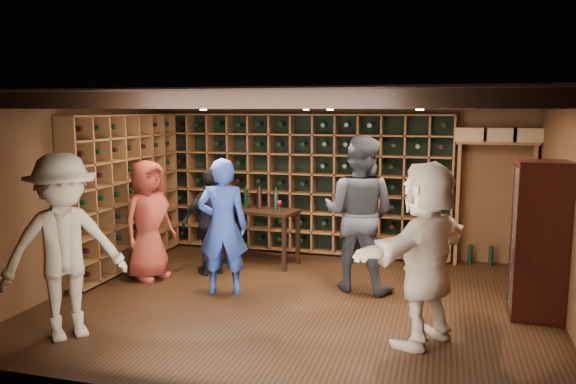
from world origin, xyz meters
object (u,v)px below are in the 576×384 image
(display_cabinet, at_px, (538,244))
(guest_red_floral, at_px, (148,220))
(guest_beige, at_px, (426,254))
(tasting_table, at_px, (261,215))
(man_blue_shirt, at_px, (223,226))
(guest_khaki, at_px, (64,247))
(guest_woman_black, at_px, (212,222))
(man_grey_suit, at_px, (359,214))

(display_cabinet, bearing_deg, guest_red_floral, 178.18)
(guest_beige, height_order, tasting_table, guest_beige)
(man_blue_shirt, bearing_deg, guest_beige, 143.77)
(guest_khaki, height_order, tasting_table, guest_khaki)
(display_cabinet, xyz_separation_m, guest_khaki, (-4.72, -1.89, 0.10))
(guest_woman_black, bearing_deg, man_grey_suit, 131.89)
(man_blue_shirt, bearing_deg, tasting_table, -107.24)
(guest_red_floral, relative_size, tasting_table, 1.38)
(man_blue_shirt, relative_size, tasting_table, 1.45)
(display_cabinet, xyz_separation_m, guest_red_floral, (-4.93, 0.16, -0.03))
(man_grey_suit, height_order, guest_khaki, man_grey_suit)
(man_blue_shirt, height_order, guest_woman_black, man_blue_shirt)
(man_grey_suit, relative_size, guest_khaki, 1.05)
(display_cabinet, height_order, guest_beige, guest_beige)
(guest_khaki, bearing_deg, guest_woman_black, 27.84)
(guest_beige, bearing_deg, guest_khaki, -45.01)
(guest_red_floral, bearing_deg, guest_woman_black, -39.96)
(guest_beige, bearing_deg, display_cabinet, 162.88)
(man_blue_shirt, xyz_separation_m, guest_red_floral, (-1.21, 0.28, -0.04))
(man_grey_suit, bearing_deg, tasting_table, -16.83)
(guest_red_floral, height_order, guest_khaki, guest_khaki)
(guest_woman_black, distance_m, guest_khaki, 2.57)
(guest_woman_black, bearing_deg, tasting_table, -169.50)
(guest_khaki, bearing_deg, guest_beige, -36.70)
(guest_woman_black, relative_size, guest_khaki, 0.79)
(tasting_table, bearing_deg, man_grey_suit, -17.09)
(display_cabinet, xyz_separation_m, guest_beige, (-1.19, -1.04, 0.07))
(man_grey_suit, distance_m, tasting_table, 1.84)
(guest_khaki, relative_size, guest_beige, 1.03)
(guest_red_floral, distance_m, tasting_table, 1.70)
(guest_khaki, xyz_separation_m, guest_beige, (3.53, 0.84, -0.03))
(guest_woman_black, relative_size, guest_beige, 0.82)
(guest_woman_black, bearing_deg, man_blue_shirt, 78.11)
(man_blue_shirt, height_order, guest_red_floral, man_blue_shirt)
(display_cabinet, height_order, guest_woman_black, display_cabinet)
(man_grey_suit, height_order, guest_woman_black, man_grey_suit)
(display_cabinet, height_order, man_grey_suit, man_grey_suit)
(guest_red_floral, relative_size, guest_khaki, 0.87)
(guest_woman_black, bearing_deg, display_cabinet, 127.36)
(man_grey_suit, bearing_deg, guest_khaki, 52.40)
(man_grey_suit, height_order, guest_beige, man_grey_suit)
(display_cabinet, bearing_deg, tasting_table, 160.42)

